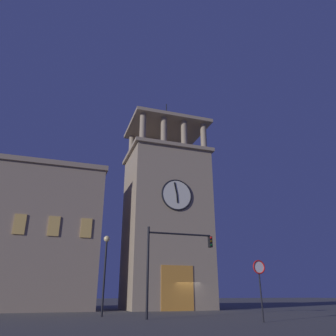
{
  "coord_description": "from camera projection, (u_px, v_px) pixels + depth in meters",
  "views": [
    {
      "loc": [
        12.13,
        30.63,
        1.42
      ],
      "look_at": [
        0.9,
        -3.22,
        15.27
      ],
      "focal_mm": 34.85,
      "sensor_mm": 36.0,
      "label": 1
    }
  ],
  "objects": [
    {
      "name": "street_lamp",
      "position": [
        105.0,
        259.0,
        23.37
      ],
      "size": [
        0.44,
        0.44,
        5.44
      ],
      "color": "black",
      "rests_on": "ground_plane"
    },
    {
      "name": "traffic_signal_near",
      "position": [
        171.0,
        255.0,
        21.5
      ],
      "size": [
        4.66,
        0.41,
        5.62
      ],
      "color": "black",
      "rests_on": "ground_plane"
    },
    {
      "name": "no_horn_sign",
      "position": [
        259.0,
        273.0,
        18.48
      ],
      "size": [
        0.78,
        0.14,
        3.26
      ],
      "color": "black",
      "rests_on": "ground_plane"
    },
    {
      "name": "ground_plane",
      "position": [
        188.0,
        311.0,
        30.14
      ],
      "size": [
        200.0,
        200.0,
        0.0
      ],
      "primitive_type": "plane",
      "color": "#56544F"
    },
    {
      "name": "clocktower",
      "position": [
        166.0,
        222.0,
        35.87
      ],
      "size": [
        9.09,
        7.49,
        23.93
      ],
      "color": "gray",
      "rests_on": "ground_plane"
    }
  ]
}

